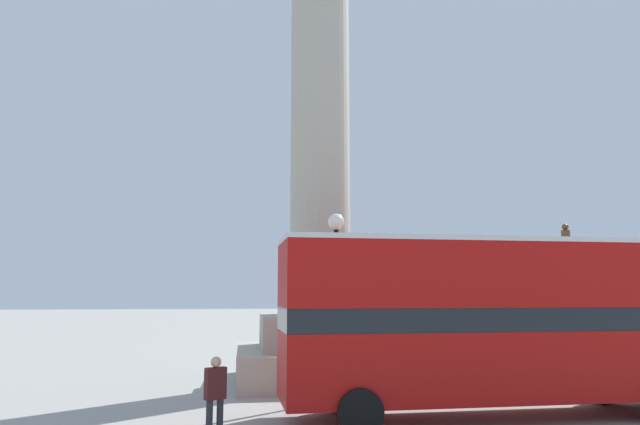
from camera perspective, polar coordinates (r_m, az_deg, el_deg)
ground_plane at (r=20.51m, az=0.00°, el=-16.56°), size 200.00×200.00×0.00m
monument_column at (r=20.69m, az=0.00°, el=3.08°), size 5.70×5.70×20.29m
bus_a at (r=15.11m, az=16.88°, el=-10.06°), size 10.64×3.00×4.35m
equestrian_statue at (r=26.12m, az=23.85°, el=-10.51°), size 4.46×3.93×5.95m
street_lamp at (r=16.76m, az=1.65°, el=-7.05°), size 0.48×0.48×5.36m
pedestrian_near_lamp at (r=12.66m, az=-10.44°, el=-17.35°), size 0.48×0.37×1.69m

